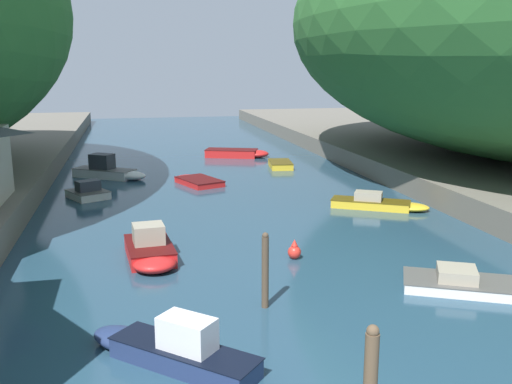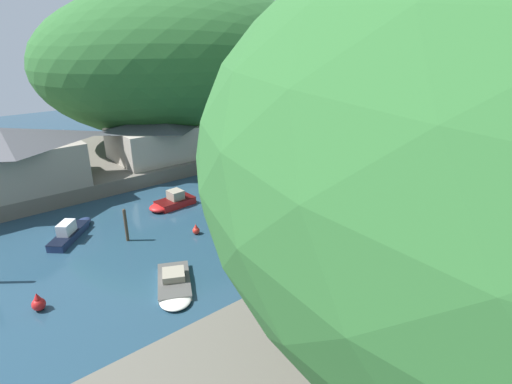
{
  "view_description": "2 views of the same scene",
  "coord_description": "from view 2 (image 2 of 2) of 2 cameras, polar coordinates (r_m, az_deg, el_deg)",
  "views": [
    {
      "loc": [
        -5.92,
        0.58,
        8.14
      ],
      "look_at": [
        0.16,
        27.67,
        2.01
      ],
      "focal_mm": 40.0,
      "sensor_mm": 36.0,
      "label": 1
    },
    {
      "loc": [
        25.82,
        8.73,
        14.95
      ],
      "look_at": [
        2.13,
        28.27,
        2.7
      ],
      "focal_mm": 28.0,
      "sensor_mm": 36.0,
      "label": 2
    }
  ],
  "objects": [
    {
      "name": "water_surface",
      "position": [
        36.64,
        -0.04,
        -2.34
      ],
      "size": [
        130.0,
        130.0,
        0.0
      ],
      "primitive_type": "plane",
      "color": "#234256",
      "rests_on": "ground"
    },
    {
      "name": "left_bank",
      "position": [
        54.55,
        -15.23,
        5.85
      ],
      "size": [
        22.0,
        120.0,
        1.45
      ],
      "color": "#666056",
      "rests_on": "ground"
    },
    {
      "name": "hillside_left",
      "position": [
        57.57,
        -9.0,
        17.84
      ],
      "size": [
        29.07,
        40.7,
        19.68
      ],
      "color": "#2D662D",
      "rests_on": "left_bank"
    },
    {
      "name": "waterfront_building",
      "position": [
        42.47,
        -32.12,
        4.06
      ],
      "size": [
        8.03,
        13.19,
        5.82
      ],
      "color": "gray",
      "rests_on": "left_bank"
    },
    {
      "name": "boathouse_shed",
      "position": [
        47.65,
        -13.93,
        7.79
      ],
      "size": [
        8.45,
        10.39,
        4.92
      ],
      "color": "#B2A899",
      "rests_on": "left_bank"
    },
    {
      "name": "boat_mid_channel",
      "position": [
        47.22,
        0.16,
        3.73
      ],
      "size": [
        3.2,
        3.7,
        1.14
      ],
      "rotation": [
        0.0,
        0.0,
        0.49
      ],
      "color": "silver",
      "rests_on": "water_surface"
    },
    {
      "name": "boat_cabin_cruiser",
      "position": [
        44.39,
        21.27,
        0.87
      ],
      "size": [
        2.24,
        4.25,
        0.52
      ],
      "rotation": [
        0.0,
        0.0,
        6.14
      ],
      "color": "gold",
      "rests_on": "water_surface"
    },
    {
      "name": "boat_red_skiff",
      "position": [
        26.2,
        -11.6,
        -12.87
      ],
      "size": [
        5.37,
        3.99,
        0.84
      ],
      "rotation": [
        0.0,
        0.0,
        4.25
      ],
      "color": "silver",
      "rests_on": "water_surface"
    },
    {
      "name": "boat_small_dinghy",
      "position": [
        31.62,
        10.4,
        -6.24
      ],
      "size": [
        5.6,
        4.04,
        0.96
      ],
      "rotation": [
        0.0,
        0.0,
        4.2
      ],
      "color": "gold",
      "rests_on": "water_surface"
    },
    {
      "name": "boat_far_upstream",
      "position": [
        50.2,
        22.31,
        3.16
      ],
      "size": [
        6.11,
        3.87,
        0.7
      ],
      "rotation": [
        0.0,
        0.0,
        4.35
      ],
      "color": "red",
      "rests_on": "water_surface"
    },
    {
      "name": "boat_far_right_bank",
      "position": [
        44.24,
        9.19,
        1.98
      ],
      "size": [
        3.58,
        4.91,
        0.42
      ],
      "rotation": [
        0.0,
        0.0,
        0.37
      ],
      "color": "red",
      "rests_on": "water_surface"
    },
    {
      "name": "boat_near_quay",
      "position": [
        34.78,
        -24.83,
        -5.07
      ],
      "size": [
        4.87,
        4.63,
        1.5
      ],
      "rotation": [
        0.0,
        0.0,
        0.83
      ],
      "color": "navy",
      "rests_on": "water_surface"
    },
    {
      "name": "boat_navy_launch",
      "position": [
        50.31,
        6.67,
        4.93
      ],
      "size": [
        5.76,
        4.66,
        1.77
      ],
      "rotation": [
        0.0,
        0.0,
        4.11
      ],
      "color": "white",
      "rests_on": "water_surface"
    },
    {
      "name": "boat_open_rowboat",
      "position": [
        37.6,
        -12.02,
        -1.45
      ],
      "size": [
        2.19,
        4.47,
        1.47
      ],
      "rotation": [
        0.0,
        0.0,
        3.22
      ],
      "color": "red",
      "rests_on": "water_surface"
    },
    {
      "name": "mooring_post_fourth",
      "position": [
        32.1,
        -18.1,
        -4.48
      ],
      "size": [
        0.24,
        0.24,
        2.69
      ],
      "color": "#4C3D2D",
      "rests_on": "water_surface"
    },
    {
      "name": "channel_buoy_near",
      "position": [
        32.32,
        -8.56,
        -5.4
      ],
      "size": [
        0.58,
        0.58,
        0.87
      ],
      "color": "red",
      "rests_on": "water_surface"
    },
    {
      "name": "channel_buoy_far",
      "position": [
        27.0,
        -28.65,
        -13.79
      ],
      "size": [
        0.77,
        0.77,
        1.15
      ],
      "color": "red",
      "rests_on": "water_surface"
    }
  ]
}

